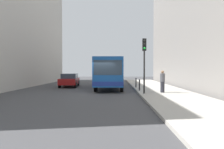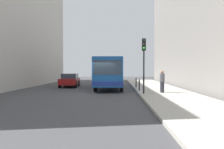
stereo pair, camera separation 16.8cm
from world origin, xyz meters
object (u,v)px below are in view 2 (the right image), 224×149
(traffic_light, at_px, (144,55))
(car_beside_bus, at_px, (70,80))
(car_behind_bus, at_px, (109,77))
(bollard_near, at_px, (139,85))
(bus, at_px, (110,72))
(pedestrian_near_signal, at_px, (162,81))
(bollard_mid, at_px, (136,83))

(traffic_light, bearing_deg, car_beside_bus, 132.64)
(car_behind_bus, relative_size, bollard_near, 4.71)
(bollard_near, bearing_deg, traffic_light, -87.49)
(traffic_light, bearing_deg, bus, 112.19)
(traffic_light, bearing_deg, car_behind_bus, 100.08)
(car_beside_bus, xyz_separation_m, bollard_near, (7.22, -5.66, -0.16))
(bollard_near, bearing_deg, pedestrian_near_signal, -42.73)
(car_beside_bus, bearing_deg, traffic_light, 128.61)
(bus, relative_size, car_behind_bus, 2.47)
(traffic_light, relative_size, pedestrian_near_signal, 2.38)
(pedestrian_near_signal, bearing_deg, bus, -58.71)
(bus, height_order, car_behind_bus, bus)
(bollard_mid, relative_size, pedestrian_near_signal, 0.55)
(bus, height_order, pedestrian_near_signal, bus)
(bus, distance_m, car_behind_bus, 11.94)
(car_behind_bus, relative_size, pedestrian_near_signal, 2.60)
(pedestrian_near_signal, bearing_deg, bollard_near, -47.32)
(car_behind_bus, bearing_deg, bus, 90.22)
(bus, height_order, car_beside_bus, bus)
(car_behind_bus, xyz_separation_m, traffic_light, (3.29, -18.52, 2.22))
(car_beside_bus, height_order, pedestrian_near_signal, pedestrian_near_signal)
(car_behind_bus, xyz_separation_m, bollard_near, (3.19, -16.24, -0.16))
(car_beside_bus, bearing_deg, pedestrian_near_signal, 136.94)
(bus, distance_m, traffic_light, 7.27)
(traffic_light, bearing_deg, bollard_near, 92.51)
(pedestrian_near_signal, bearing_deg, car_behind_bus, -79.39)
(traffic_light, height_order, pedestrian_near_signal, traffic_light)
(car_behind_bus, distance_m, pedestrian_near_signal, 18.39)
(car_beside_bus, bearing_deg, bollard_near, 137.83)
(car_beside_bus, bearing_deg, car_behind_bus, -114.88)
(bus, height_order, bollard_near, bus)
(traffic_light, relative_size, bollard_mid, 4.32)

